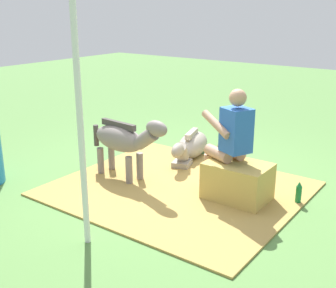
% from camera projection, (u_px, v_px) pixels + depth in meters
% --- Properties ---
extents(ground_plane, '(24.00, 24.00, 0.00)m').
position_uv_depth(ground_plane, '(177.00, 179.00, 5.84)').
color(ground_plane, '#568442').
extents(hay_patch, '(2.94, 2.60, 0.02)m').
position_uv_depth(hay_patch, '(178.00, 188.00, 5.50)').
color(hay_patch, '#AD8C47').
rests_on(hay_patch, ground).
extents(hay_bale, '(0.74, 0.53, 0.47)m').
position_uv_depth(hay_bale, '(237.00, 182.00, 5.13)').
color(hay_bale, tan).
rests_on(hay_bale, ground).
extents(person_seated, '(0.72, 0.58, 1.35)m').
position_uv_depth(person_seated, '(230.00, 138.00, 5.10)').
color(person_seated, tan).
rests_on(person_seated, ground).
extents(pony_standing, '(1.35, 0.39, 0.91)m').
position_uv_depth(pony_standing, '(124.00, 140.00, 5.68)').
color(pony_standing, slate).
rests_on(pony_standing, ground).
extents(pony_lying, '(0.64, 1.36, 0.42)m').
position_uv_depth(pony_lying, '(191.00, 146.00, 6.60)').
color(pony_lying, gray).
rests_on(pony_lying, ground).
extents(soda_bottle, '(0.07, 0.07, 0.28)m').
position_uv_depth(soda_bottle, '(299.00, 193.00, 5.06)').
color(soda_bottle, '#197233').
rests_on(soda_bottle, ground).
extents(tent_pole_left, '(0.06, 0.06, 2.32)m').
position_uv_depth(tent_pole_left, '(81.00, 129.00, 3.93)').
color(tent_pole_left, silver).
rests_on(tent_pole_left, ground).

